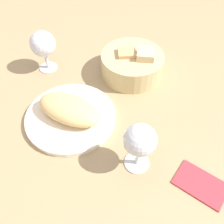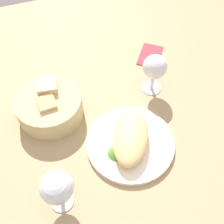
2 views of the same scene
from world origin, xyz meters
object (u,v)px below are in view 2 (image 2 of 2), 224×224
at_px(bread_basket, 49,105).
at_px(wine_glass_near, 155,68).
at_px(wine_glass_far, 57,188).
at_px(plate, 130,143).
at_px(folded_napkin, 150,55).

bearing_deg(bread_basket, wine_glass_near, -91.83).
bearing_deg(wine_glass_far, plate, -66.70).
bearing_deg(wine_glass_near, wine_glass_far, 126.35).
height_order(bread_basket, folded_napkin, bread_basket).
height_order(plate, bread_basket, bread_basket).
height_order(bread_basket, wine_glass_far, wine_glass_far).
height_order(plate, wine_glass_near, wine_glass_near).
bearing_deg(plate, wine_glass_far, 113.30).
relative_size(bread_basket, wine_glass_far, 1.45).
distance_m(plate, wine_glass_far, 0.24).
xyz_separation_m(wine_glass_far, folded_napkin, (0.39, -0.41, -0.08)).
distance_m(wine_glass_far, folded_napkin, 0.57).
distance_m(plate, folded_napkin, 0.36).
bearing_deg(wine_glass_far, folded_napkin, -45.84).
distance_m(bread_basket, folded_napkin, 0.40).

